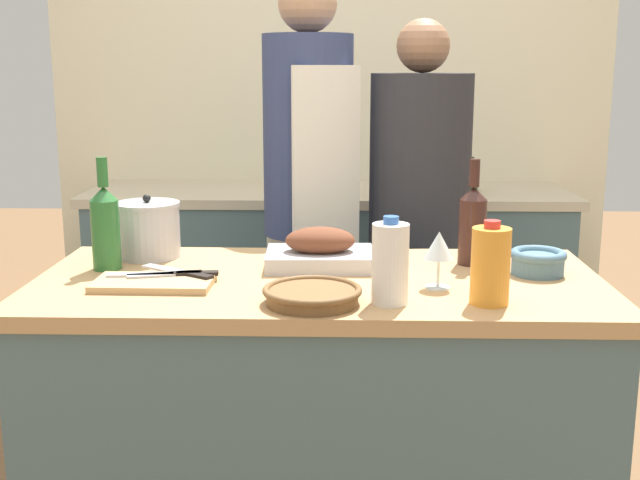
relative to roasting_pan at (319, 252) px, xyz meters
name	(u,v)px	position (x,y,z in m)	size (l,w,h in m)	color
kitchen_island	(319,432)	(0.00, -0.12, -0.48)	(1.50, 0.72, 0.88)	#4C666B
back_counter	(329,287)	(0.00, 1.34, -0.48)	(2.12, 0.60, 0.90)	#4C666B
back_wall	(330,100)	(0.00, 1.69, 0.35)	(2.62, 0.10, 2.55)	beige
roasting_pan	(319,252)	(0.00, 0.00, 0.00)	(0.31, 0.22, 0.11)	#BCBCC1
wicker_basket	(312,295)	(0.00, -0.36, -0.02)	(0.24, 0.24, 0.04)	brown
cutting_board	(154,283)	(-0.41, -0.22, -0.03)	(0.30, 0.17, 0.02)	tan
stock_pot	(148,230)	(-0.50, 0.11, 0.04)	(0.19, 0.19, 0.19)	#B7B7BC
mixing_bowl	(538,261)	(0.59, -0.07, -0.01)	(0.15, 0.15, 0.07)	slate
juice_jug	(490,265)	(0.41, -0.34, 0.05)	(0.09, 0.09, 0.20)	orange
milk_jug	(390,263)	(0.18, -0.35, 0.05)	(0.09, 0.09, 0.21)	white
wine_bottle_green	(473,223)	(0.43, 0.04, 0.07)	(0.08, 0.08, 0.30)	#381E19
wine_bottle_dark	(105,226)	(-0.58, -0.04, 0.08)	(0.08, 0.08, 0.31)	#28662D
wine_glass_left	(439,247)	(0.31, -0.21, 0.06)	(0.08, 0.08, 0.15)	silver
knife_chef	(167,274)	(-0.39, -0.17, -0.02)	(0.29, 0.06, 0.01)	#B7B7BC
knife_paring	(167,274)	(-0.39, -0.18, -0.02)	(0.19, 0.08, 0.01)	#B7B7BC
knife_bread	(180,272)	(-0.36, -0.15, -0.02)	(0.21, 0.16, 0.01)	#B7B7BC
condiment_bottle_tall	(470,176)	(0.62, 1.31, 0.04)	(0.07, 0.07, 0.15)	#234C28
condiment_bottle_short	(434,171)	(0.45, 1.22, 0.07)	(0.06, 0.06, 0.21)	maroon
person_cook_aproned	(309,196)	(-0.06, 0.66, 0.05)	(0.34, 0.36, 1.75)	beige
person_cook_guest	(419,223)	(0.34, 0.68, -0.05)	(0.36, 0.36, 1.60)	beige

